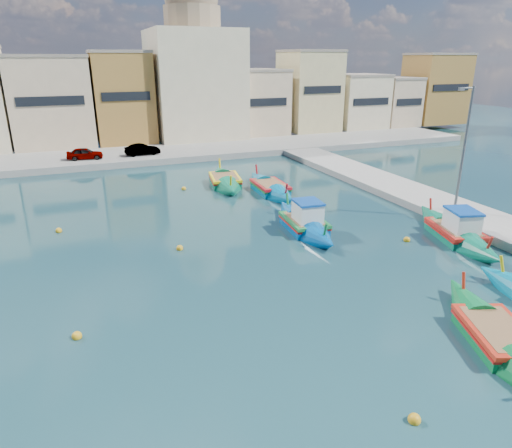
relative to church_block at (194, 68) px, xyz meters
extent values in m
plane|color=#112B34|center=(-10.00, -40.00, -8.41)|extent=(160.00, 160.00, 0.00)
cube|color=gray|center=(-10.00, -8.00, -8.11)|extent=(80.00, 8.00, 0.60)
cube|color=#C8AD8A|center=(-15.74, -0.28, -3.31)|extent=(7.88, 7.44, 8.99)
cube|color=gray|center=(-15.74, -0.28, 1.33)|extent=(8.04, 7.59, 0.30)
cube|color=black|center=(-15.74, -4.05, -2.86)|extent=(6.30, 0.10, 0.90)
cube|color=#A47533|center=(-8.46, -0.93, -3.09)|extent=(6.17, 6.13, 9.43)
cube|color=gray|center=(-8.46, -0.93, 1.77)|extent=(6.29, 6.26, 0.30)
cube|color=black|center=(-8.46, -4.05, -2.62)|extent=(4.93, 0.10, 0.90)
cube|color=#C9B880|center=(-0.95, -0.15, -4.78)|extent=(7.31, 7.69, 6.05)
cube|color=gray|center=(-0.95, -0.15, -1.60)|extent=(7.46, 7.85, 0.30)
cube|color=black|center=(-0.95, -4.05, -4.48)|extent=(5.85, 0.10, 0.90)
cube|color=#C8AD8A|center=(7.02, -0.35, -4.10)|extent=(7.54, 7.30, 7.41)
cube|color=gray|center=(7.02, -0.35, -0.25)|extent=(7.69, 7.45, 0.30)
cube|color=black|center=(7.02, -4.05, -3.73)|extent=(6.03, 0.10, 0.90)
cube|color=#C9B880|center=(14.93, -0.51, -2.99)|extent=(6.36, 6.97, 9.63)
cube|color=gray|center=(14.93, -0.51, 1.98)|extent=(6.48, 7.11, 0.30)
cube|color=black|center=(14.93, -4.05, -2.51)|extent=(5.09, 0.10, 0.90)
cube|color=beige|center=(22.15, -0.65, -4.48)|extent=(6.63, 6.70, 6.65)
cube|color=gray|center=(22.15, -0.65, -1.01)|extent=(6.76, 6.83, 0.30)
cube|color=black|center=(22.15, -4.05, -4.15)|extent=(5.30, 0.10, 0.90)
cube|color=#C8AD8A|center=(28.26, -0.25, -4.71)|extent=(5.08, 7.51, 6.20)
cube|color=gray|center=(28.26, -0.25, -1.45)|extent=(5.18, 7.66, 0.30)
cube|color=black|center=(28.26, -4.05, -4.40)|extent=(4.06, 0.10, 0.90)
cube|color=#A47533|center=(35.15, -1.00, -3.14)|extent=(7.79, 6.00, 9.33)
cube|color=gray|center=(35.15, -1.00, 1.67)|extent=(7.95, 6.12, 0.30)
cube|color=black|center=(35.15, -4.05, -2.68)|extent=(6.23, 0.10, 0.90)
cube|color=beige|center=(0.00, 0.00, -1.81)|extent=(10.00, 10.00, 12.00)
cylinder|color=#9E8466|center=(0.00, 0.00, 5.39)|extent=(6.40, 6.40, 2.40)
cylinder|color=#595B60|center=(7.50, -34.00, -4.41)|extent=(0.16, 0.16, 8.00)
cylinder|color=#595B60|center=(7.10, -34.00, -0.51)|extent=(1.00, 0.10, 0.10)
cube|color=#595B60|center=(6.60, -34.00, -0.56)|extent=(0.35, 0.15, 0.18)
imported|color=#4C1919|center=(-13.33, -9.50, -7.26)|extent=(3.34, 1.58, 1.10)
imported|color=#4C1919|center=(-8.03, -9.50, -7.26)|extent=(3.40, 1.38, 1.10)
cube|color=#0B7352|center=(4.87, -36.77, -8.22)|extent=(2.82, 3.84, 0.96)
cone|color=#0B7352|center=(5.67, -34.04, -8.17)|extent=(2.74, 3.57, 2.47)
cone|color=#0B7352|center=(4.06, -39.49, -8.17)|extent=(2.74, 3.57, 2.47)
cube|color=red|center=(4.87, -36.77, -7.81)|extent=(2.95, 4.04, 0.17)
cube|color=red|center=(4.87, -36.77, -7.98)|extent=(2.93, 3.93, 0.10)
cube|color=olive|center=(4.87, -36.77, -7.73)|extent=(2.45, 3.46, 0.06)
cylinder|color=red|center=(5.75, -33.77, -7.54)|extent=(0.26, 0.47, 1.05)
cylinder|color=red|center=(3.98, -39.76, -7.54)|extent=(0.26, 0.47, 1.05)
cube|color=white|center=(4.72, -37.25, -7.21)|extent=(1.79, 2.06, 1.06)
cube|color=#0F47A5|center=(4.72, -37.25, -6.62)|extent=(1.90, 2.20, 0.12)
cube|color=#0054A1|center=(-2.29, -32.35, -8.21)|extent=(2.26, 3.30, 0.98)
cone|color=#0054A1|center=(-2.03, -29.78, -8.16)|extent=(2.24, 3.09, 2.45)
cone|color=#0054A1|center=(-2.54, -34.93, -8.16)|extent=(2.24, 3.09, 2.45)
cube|color=#187B36|center=(-2.29, -32.35, -7.80)|extent=(2.35, 3.48, 0.18)
cube|color=red|center=(-2.29, -32.35, -7.98)|extent=(2.36, 3.37, 0.10)
cube|color=olive|center=(-2.29, -32.35, -7.72)|extent=(1.94, 2.99, 0.06)
cylinder|color=#187B36|center=(-2.01, -29.52, -7.53)|extent=(0.18, 0.48, 1.07)
cylinder|color=#187B36|center=(-2.56, -35.18, -7.53)|extent=(0.18, 0.48, 1.07)
cube|color=white|center=(-2.33, -32.80, -7.18)|extent=(1.52, 1.72, 1.08)
cube|color=#0F47A5|center=(-2.33, -32.80, -6.58)|extent=(1.61, 1.84, 0.12)
cube|color=#006A9A|center=(-0.92, -24.29, -8.21)|extent=(2.18, 3.43, 1.01)
cone|color=#006A9A|center=(-0.79, -21.53, -8.16)|extent=(2.17, 3.18, 2.55)
cone|color=#006A9A|center=(-1.05, -27.05, -8.16)|extent=(2.17, 3.18, 2.55)
cube|color=red|center=(-0.92, -24.29, -7.78)|extent=(2.27, 3.61, 0.18)
cube|color=#197F33|center=(-0.92, -24.29, -7.96)|extent=(2.28, 3.49, 0.10)
cube|color=olive|center=(-0.92, -24.29, -7.70)|extent=(1.86, 3.11, 0.06)
cylinder|color=red|center=(-0.78, -21.26, -7.50)|extent=(0.16, 0.48, 1.10)
cylinder|color=red|center=(-1.07, -27.32, -7.50)|extent=(0.16, 0.48, 1.10)
cube|color=#0B764F|center=(-3.43, -21.08, -8.19)|extent=(2.66, 3.55, 1.07)
cone|color=#0B764F|center=(-2.97, -18.46, -8.14)|extent=(2.62, 3.35, 2.63)
cone|color=#0B764F|center=(-3.89, -23.71, -8.14)|extent=(2.62, 3.35, 2.63)
cube|color=yellow|center=(-3.43, -21.08, -7.75)|extent=(2.77, 3.73, 0.19)
cube|color=red|center=(-3.43, -21.08, -7.94)|extent=(2.77, 3.62, 0.11)
cube|color=olive|center=(-3.43, -21.08, -7.66)|extent=(2.29, 3.20, 0.06)
cylinder|color=yellow|center=(-2.92, -18.20, -7.45)|extent=(0.23, 0.52, 1.16)
cylinder|color=yellow|center=(-3.94, -23.97, -7.45)|extent=(0.23, 0.52, 1.16)
cube|color=#0B7738|center=(-1.36, -45.12, -8.22)|extent=(2.91, 3.66, 0.94)
cone|color=#0B7738|center=(-0.40, -42.66, -8.17)|extent=(2.82, 3.43, 2.38)
cube|color=red|center=(-1.36, -45.12, -7.83)|extent=(3.04, 3.85, 0.17)
cube|color=red|center=(-1.36, -45.12, -8.00)|extent=(3.02, 3.74, 0.09)
cube|color=olive|center=(-1.36, -45.12, -7.75)|extent=(2.54, 3.28, 0.06)
cylinder|color=red|center=(-0.30, -42.42, -7.56)|extent=(0.28, 0.46, 1.02)
cone|color=#007EA5|center=(2.53, -42.09, -8.17)|extent=(2.32, 3.02, 2.37)
cylinder|color=yellow|center=(2.49, -41.85, -7.55)|extent=(0.20, 0.47, 1.04)
sphere|color=gold|center=(-15.05, -39.17, -8.33)|extent=(0.36, 0.36, 0.36)
sphere|color=gold|center=(-9.77, -32.60, -8.33)|extent=(0.36, 0.36, 0.36)
sphere|color=gold|center=(-6.81, -21.20, -8.33)|extent=(0.36, 0.36, 0.36)
sphere|color=gold|center=(-15.68, -27.40, -8.33)|extent=(0.36, 0.36, 0.36)
sphere|color=gold|center=(2.12, -36.12, -8.33)|extent=(0.36, 0.36, 0.36)
sphere|color=gold|center=(-6.52, -46.97, -8.33)|extent=(0.36, 0.36, 0.36)
camera|label=1|loc=(-14.33, -54.60, 1.07)|focal=32.00mm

